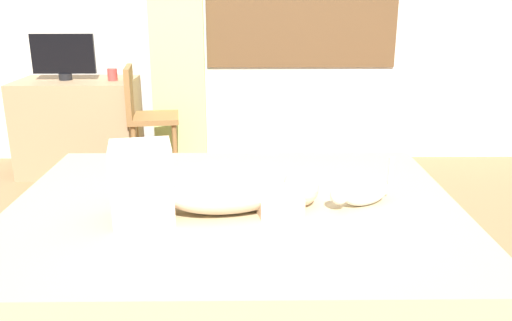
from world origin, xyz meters
The scene contains 9 objects.
ground_plane centered at (0.00, 0.00, 0.00)m, with size 16.00×16.00×0.00m, color olive.
bed centered at (-0.07, 0.18, 0.21)m, with size 2.18×1.73×0.43m.
person_lying centered at (-0.19, 0.07, 0.54)m, with size 0.94×0.42×0.34m.
cat centered at (0.53, 0.15, 0.50)m, with size 0.33×0.23×0.21m.
desk centered at (-1.35, 1.97, 0.37)m, with size 0.90×0.56×0.74m.
tv_monitor centered at (-1.42, 1.97, 0.92)m, with size 0.48×0.10×0.35m.
cup centered at (-1.05, 1.93, 0.79)m, with size 0.07×0.07×0.09m, color #B23D38.
chair_by_desk centered at (-0.81, 1.86, 0.51)m, with size 0.43×0.43×0.86m.
curtain_left centered at (-0.59, 2.25, 1.17)m, with size 0.44×0.06×2.34m, color #ADCC75.
Camera 1 is at (-0.00, -2.16, 1.38)m, focal length 37.28 mm.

